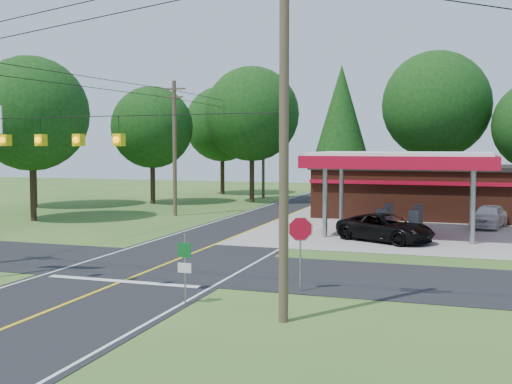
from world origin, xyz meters
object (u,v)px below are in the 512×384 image
(gas_canopy, at_px, (401,163))
(suv_car, at_px, (386,228))
(octagonal_stop_sign, at_px, (300,235))
(sedan_car, at_px, (489,216))

(gas_canopy, xyz_separation_m, suv_car, (-0.50, -3.00, -3.51))
(gas_canopy, bearing_deg, octagonal_stop_sign, -97.12)
(sedan_car, xyz_separation_m, octagonal_stop_sign, (-7.04, -20.91, 1.35))
(sedan_car, distance_m, octagonal_stop_sign, 22.10)
(suv_car, height_order, sedan_car, suv_car)
(suv_car, distance_m, sedan_car, 9.64)
(octagonal_stop_sign, bearing_deg, suv_car, 83.43)
(suv_car, bearing_deg, sedan_car, -8.33)
(gas_canopy, relative_size, octagonal_stop_sign, 3.81)
(gas_canopy, bearing_deg, sedan_car, 44.15)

